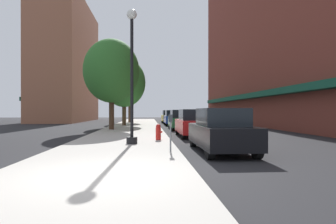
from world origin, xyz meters
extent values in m
plane|color=#232326|center=(4.00, 18.00, 0.00)|extent=(90.00, 90.00, 0.00)
cube|color=#B7B2A8|center=(0.00, 19.00, 0.06)|extent=(4.80, 50.00, 0.12)
cube|color=brown|center=(15.00, 22.00, 12.36)|extent=(6.00, 40.00, 24.72)
cube|color=#144C38|center=(11.65, 22.00, 3.10)|extent=(0.90, 34.00, 0.50)
cube|color=#9E6047|center=(-11.00, 37.00, 8.97)|extent=(6.00, 18.00, 17.94)
cube|color=#144C38|center=(-14.35, 37.00, 3.10)|extent=(0.90, 15.30, 0.50)
cylinder|color=black|center=(0.55, 5.89, 0.27)|extent=(0.48, 0.48, 0.30)
cylinder|color=black|center=(0.55, 5.89, 3.02)|extent=(0.14, 0.14, 5.20)
sphere|color=silver|center=(0.55, 5.89, 5.80)|extent=(0.44, 0.44, 0.44)
cylinder|color=red|center=(1.77, 7.44, 0.43)|extent=(0.26, 0.26, 0.62)
sphere|color=red|center=(1.77, 7.44, 0.79)|extent=(0.24, 0.24, 0.24)
cylinder|color=red|center=(1.91, 7.44, 0.52)|extent=(0.12, 0.10, 0.10)
cylinder|color=slate|center=(2.05, 3.46, 0.65)|extent=(0.06, 0.06, 1.05)
cube|color=#33383D|center=(2.05, 3.46, 1.30)|extent=(0.14, 0.09, 0.26)
cylinder|color=#4C3823|center=(-1.14, 21.74, 1.48)|extent=(0.40, 0.40, 2.71)
ellipsoid|color=#387F33|center=(-1.14, 21.74, 4.45)|extent=(4.32, 4.32, 4.96)
cylinder|color=#422D1E|center=(-1.59, 15.55, 1.60)|extent=(0.40, 0.40, 2.96)
ellipsoid|color=#2D6B28|center=(-1.59, 15.55, 4.71)|extent=(4.35, 4.35, 5.00)
cylinder|color=#422D1E|center=(-1.07, 29.61, 1.86)|extent=(0.40, 0.40, 3.49)
ellipsoid|color=#235B23|center=(-1.07, 29.61, 5.00)|extent=(3.71, 3.71, 4.26)
cylinder|color=black|center=(3.22, 5.60, 0.32)|extent=(0.22, 0.64, 0.64)
cylinder|color=black|center=(4.78, 5.60, 0.32)|extent=(0.22, 0.64, 0.64)
cylinder|color=black|center=(3.22, 2.40, 0.32)|extent=(0.22, 0.64, 0.64)
cylinder|color=black|center=(4.78, 2.40, 0.32)|extent=(0.22, 0.64, 0.64)
cube|color=black|center=(4.00, 4.00, 0.64)|extent=(1.80, 4.30, 0.76)
cube|color=black|center=(4.00, 3.85, 1.34)|extent=(1.56, 2.20, 0.64)
cylinder|color=black|center=(3.22, 11.93, 0.32)|extent=(0.22, 0.64, 0.64)
cylinder|color=black|center=(4.78, 11.93, 0.32)|extent=(0.22, 0.64, 0.64)
cylinder|color=black|center=(3.22, 8.73, 0.32)|extent=(0.22, 0.64, 0.64)
cylinder|color=black|center=(4.78, 8.73, 0.32)|extent=(0.22, 0.64, 0.64)
cube|color=red|center=(4.00, 10.33, 0.64)|extent=(1.80, 4.30, 0.76)
cube|color=black|center=(4.00, 10.18, 1.34)|extent=(1.56, 2.20, 0.64)
cylinder|color=black|center=(3.22, 18.43, 0.32)|extent=(0.22, 0.64, 0.64)
cylinder|color=black|center=(4.78, 18.43, 0.32)|extent=(0.22, 0.64, 0.64)
cylinder|color=black|center=(3.22, 15.23, 0.32)|extent=(0.22, 0.64, 0.64)
cylinder|color=black|center=(4.78, 15.23, 0.32)|extent=(0.22, 0.64, 0.64)
cube|color=#196638|center=(4.00, 16.83, 0.64)|extent=(1.80, 4.30, 0.76)
cube|color=black|center=(4.00, 16.68, 1.34)|extent=(1.56, 2.20, 0.64)
cylinder|color=black|center=(3.22, 25.44, 0.32)|extent=(0.22, 0.64, 0.64)
cylinder|color=black|center=(4.78, 25.44, 0.32)|extent=(0.22, 0.64, 0.64)
cylinder|color=black|center=(3.22, 22.24, 0.32)|extent=(0.22, 0.64, 0.64)
cylinder|color=black|center=(4.78, 22.24, 0.32)|extent=(0.22, 0.64, 0.64)
cube|color=#1E389E|center=(4.00, 23.84, 0.64)|extent=(1.80, 4.30, 0.76)
cube|color=black|center=(4.00, 23.69, 1.34)|extent=(1.56, 2.20, 0.64)
cylinder|color=black|center=(3.22, 31.40, 0.32)|extent=(0.22, 0.64, 0.64)
cylinder|color=black|center=(4.78, 31.40, 0.32)|extent=(0.22, 0.64, 0.64)
cylinder|color=black|center=(3.22, 28.20, 0.32)|extent=(0.22, 0.64, 0.64)
cylinder|color=black|center=(4.78, 28.20, 0.32)|extent=(0.22, 0.64, 0.64)
cube|color=gold|center=(4.00, 29.80, 0.64)|extent=(1.80, 4.30, 0.76)
cube|color=black|center=(4.00, 29.65, 1.34)|extent=(1.56, 2.20, 0.64)
camera|label=1|loc=(1.24, -6.24, 1.55)|focal=29.37mm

